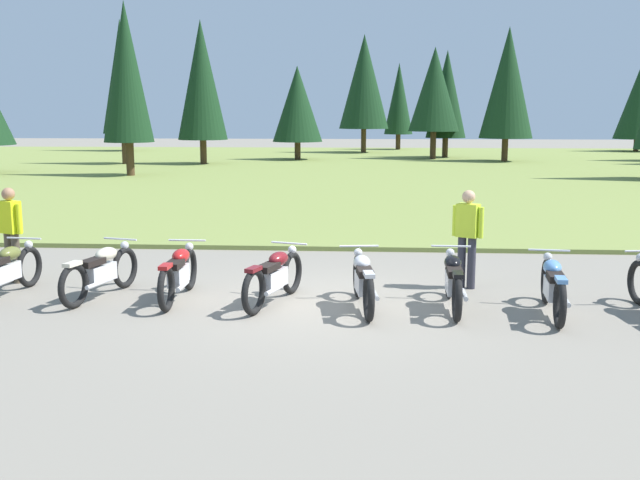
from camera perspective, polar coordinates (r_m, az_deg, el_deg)
The scene contains 12 objects.
ground_plane at distance 11.58m, azimuth -0.19°, elevation -4.90°, with size 140.00×140.00×0.00m, color gray.
grass_moorland at distance 37.65m, azimuth 2.57°, elevation 5.46°, with size 80.00×44.00×0.10m, color olive.
forest_treeline at distance 43.88m, azimuth 5.89°, elevation 11.68°, with size 41.01×27.46×8.62m.
motorcycle_olive at distance 12.93m, azimuth -23.17°, elevation -2.15°, with size 0.62×2.10×0.88m.
motorcycle_cream at distance 12.35m, azimuth -16.57°, elevation -2.30°, with size 0.76×2.06×0.88m.
motorcycle_red at distance 11.90m, azimuth -10.87°, elevation -2.51°, with size 0.62×2.10×0.88m.
motorcycle_maroon at distance 11.48m, azimuth -3.55°, elevation -2.80°, with size 0.85×2.03×0.88m.
motorcycle_silver at distance 11.19m, azimuth 3.36°, elevation -3.14°, with size 0.63×2.10×0.88m.
motorcycle_black at distance 11.35m, azimuth 10.27°, elevation -3.10°, with size 0.62×2.10×0.88m.
motorcycle_sky_blue at distance 11.36m, azimuth 17.58°, elevation -3.39°, with size 0.62×2.10×0.88m.
rider_near_row_end at distance 13.87m, azimuth -22.79°, elevation 0.79°, with size 0.50×0.35×1.67m.
rider_with_back_turned at distance 12.63m, azimuth 11.33°, elevation 0.54°, with size 0.49×0.37×1.67m.
Camera 1 is at (0.77, -11.17, 2.96)m, focal length 41.40 mm.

